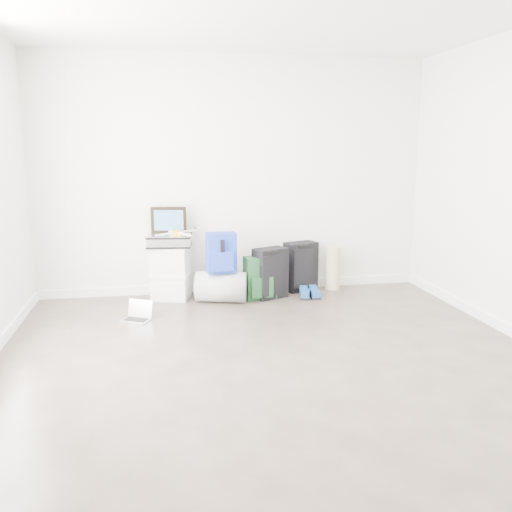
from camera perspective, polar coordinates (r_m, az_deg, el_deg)
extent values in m
plane|color=#362F27|center=(4.18, 2.73, -12.45)|extent=(5.00, 5.00, 0.00)
cube|color=silver|center=(6.29, -2.34, 8.37)|extent=(4.50, 0.02, 2.70)
cube|color=silver|center=(1.54, 24.69, -2.74)|extent=(4.50, 0.02, 2.70)
cube|color=white|center=(6.48, -2.23, -3.19)|extent=(4.50, 0.02, 0.10)
cube|color=silver|center=(6.19, -8.94, -3.28)|extent=(0.47, 0.42, 0.26)
cube|color=silver|center=(6.16, -8.98, -1.93)|extent=(0.49, 0.44, 0.04)
cube|color=silver|center=(6.12, -9.02, -0.58)|extent=(0.47, 0.42, 0.26)
cube|color=silver|center=(6.09, -9.07, 0.79)|extent=(0.49, 0.44, 0.04)
cube|color=#B2B2B7|center=(6.08, -9.09, 1.61)|extent=(0.51, 0.40, 0.14)
cube|color=black|center=(6.14, -9.18, 3.75)|extent=(0.39, 0.09, 0.30)
cube|color=#246690|center=(6.13, -9.18, 3.73)|extent=(0.32, 0.06, 0.23)
cube|color=gold|center=(6.05, -8.36, 2.46)|extent=(0.11, 0.11, 0.05)
cube|color=white|center=(6.13, -7.33, 2.61)|extent=(0.24, 0.17, 0.02)
cube|color=white|center=(6.15, -9.12, 2.60)|extent=(0.17, 0.24, 0.02)
cube|color=white|center=(5.97, -9.41, 2.31)|extent=(0.24, 0.17, 0.02)
cube|color=white|center=(5.94, -7.57, 2.32)|extent=(0.17, 0.24, 0.02)
cylinder|color=gray|center=(6.00, -3.65, -3.25)|extent=(0.62, 0.48, 0.34)
cube|color=#1A28AA|center=(5.89, -3.68, 0.35)|extent=(0.33, 0.21, 0.44)
cube|color=#1A28AA|center=(5.80, -3.55, -0.57)|extent=(0.23, 0.08, 0.21)
cube|color=black|center=(6.12, 1.50, -1.80)|extent=(0.42, 0.34, 0.57)
cube|color=black|center=(6.01, 1.73, -2.06)|extent=(0.26, 0.14, 0.46)
cube|color=black|center=(5.96, 1.74, 0.44)|extent=(0.11, 0.07, 0.02)
cube|color=#13341D|center=(6.10, 0.41, -2.30)|extent=(0.37, 0.25, 0.48)
cube|color=#13341D|center=(6.01, 0.62, -3.31)|extent=(0.26, 0.10, 0.23)
cube|color=black|center=(6.45, 4.71, -1.10)|extent=(0.42, 0.32, 0.58)
cube|color=black|center=(6.34, 5.00, -1.33)|extent=(0.27, 0.12, 0.46)
cube|color=black|center=(6.29, 5.03, 1.07)|extent=(0.13, 0.07, 0.03)
cube|color=black|center=(6.21, 5.20, -4.26)|extent=(0.17, 0.27, 0.02)
cube|color=#1C5AA8|center=(6.20, 5.20, -3.88)|extent=(0.16, 0.26, 0.06)
cube|color=black|center=(6.24, 6.21, -4.21)|extent=(0.13, 0.27, 0.02)
cube|color=#1C5AA8|center=(6.23, 6.22, -3.83)|extent=(0.13, 0.26, 0.06)
cylinder|color=tan|center=(6.54, 8.09, -1.26)|extent=(0.17, 0.17, 0.52)
cube|color=silver|center=(5.51, -12.52, -6.62)|extent=(0.32, 0.29, 0.01)
cube|color=black|center=(5.51, -12.53, -6.55)|extent=(0.26, 0.22, 0.00)
cube|color=black|center=(5.56, -12.07, -5.41)|extent=(0.24, 0.14, 0.18)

